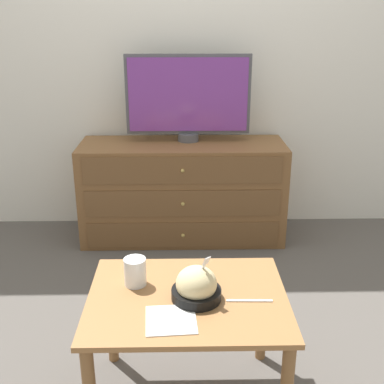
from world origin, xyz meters
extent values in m
plane|color=#56514C|center=(0.00, 0.00, 0.00)|extent=(12.00, 12.00, 0.00)
cube|color=white|center=(0.00, 0.03, 1.30)|extent=(12.00, 0.05, 2.60)
cube|color=brown|center=(-0.05, -0.25, 0.33)|extent=(1.33, 0.45, 0.65)
cube|color=brown|center=(-0.05, -0.48, 0.11)|extent=(1.22, 0.01, 0.17)
sphere|color=tan|center=(-0.05, -0.49, 0.11)|extent=(0.02, 0.02, 0.02)
cube|color=brown|center=(-0.05, -0.48, 0.33)|extent=(1.22, 0.01, 0.17)
sphere|color=tan|center=(-0.05, -0.49, 0.33)|extent=(0.02, 0.02, 0.02)
cube|color=brown|center=(-0.05, -0.48, 0.54)|extent=(1.22, 0.01, 0.17)
sphere|color=tan|center=(-0.05, -0.49, 0.54)|extent=(0.02, 0.02, 0.02)
cylinder|color=#515156|center=(-0.01, -0.19, 0.68)|extent=(0.14, 0.14, 0.05)
cube|color=#515156|center=(-0.01, -0.18, 0.96)|extent=(0.80, 0.04, 0.50)
cube|color=#7A3893|center=(-0.01, -0.20, 0.96)|extent=(0.76, 0.01, 0.46)
cube|color=#9E6B3D|center=(-0.03, -1.77, 0.47)|extent=(0.73, 0.57, 0.02)
cylinder|color=brown|center=(-0.36, -1.52, 0.23)|extent=(0.04, 0.04, 0.46)
cylinder|color=brown|center=(0.29, -1.52, 0.23)|extent=(0.04, 0.04, 0.46)
cylinder|color=black|center=(0.00, -1.78, 0.50)|extent=(0.18, 0.18, 0.04)
ellipsoid|color=beige|center=(0.00, -1.78, 0.54)|extent=(0.15, 0.15, 0.13)
cube|color=white|center=(0.01, -1.77, 0.57)|extent=(0.05, 0.06, 0.14)
cube|color=white|center=(0.03, -1.80, 0.64)|extent=(0.03, 0.03, 0.03)
cylinder|color=beige|center=(-0.23, -1.68, 0.51)|extent=(0.08, 0.08, 0.07)
cylinder|color=white|center=(-0.23, -1.68, 0.53)|extent=(0.08, 0.08, 0.11)
cube|color=white|center=(-0.09, -1.91, 0.48)|extent=(0.18, 0.18, 0.00)
cube|color=white|center=(0.19, -1.80, 0.48)|extent=(0.16, 0.01, 0.01)
camera|label=1|loc=(-0.05, -3.27, 1.45)|focal=45.00mm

